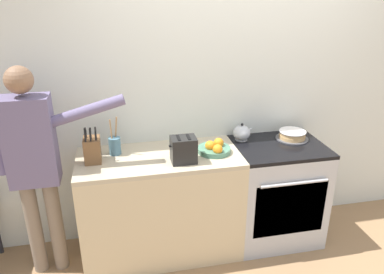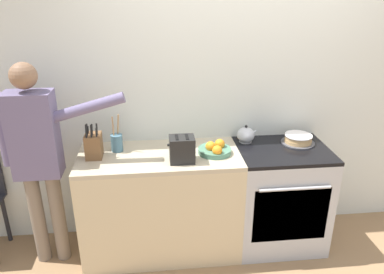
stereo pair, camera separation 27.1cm
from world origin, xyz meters
name	(u,v)px [view 1 (the left image)]	position (x,y,z in m)	size (l,w,h in m)	color
ground_plane	(250,260)	(0.00, 0.00, 0.00)	(16.00, 16.00, 0.00)	#93704C
wall_back	(233,90)	(0.00, 0.62, 1.30)	(8.00, 0.04, 2.60)	silver
counter_cabinet	(161,205)	(-0.69, 0.30, 0.45)	(1.28, 0.60, 0.90)	beige
stove_range	(275,192)	(0.32, 0.30, 0.45)	(0.74, 0.63, 0.90)	#B7BABF
layer_cake	(292,135)	(0.48, 0.40, 0.93)	(0.28, 0.28, 0.08)	#4C4C51
tea_kettle	(242,133)	(0.05, 0.48, 0.96)	(0.18, 0.15, 0.15)	#B7BABF
knife_block	(92,150)	(-1.19, 0.31, 0.99)	(0.12, 0.16, 0.28)	brown
utensil_crock	(115,145)	(-1.02, 0.41, 0.97)	(0.09, 0.09, 0.32)	#477084
fruit_bowl	(215,148)	(-0.25, 0.27, 0.93)	(0.26, 0.26, 0.10)	#4C7F66
toaster	(184,150)	(-0.52, 0.17, 0.99)	(0.20, 0.15, 0.20)	black
person_baker	(34,158)	(-1.59, 0.26, 0.99)	(0.93, 0.20, 1.65)	#7A6B5B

